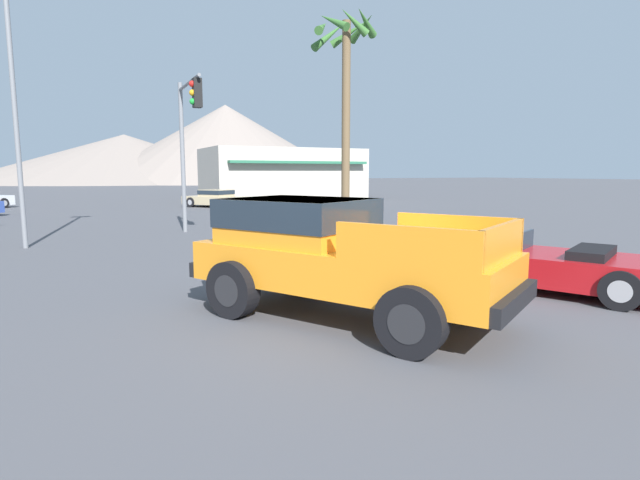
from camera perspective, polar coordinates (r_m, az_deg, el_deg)
ground_plane at (r=8.18m, az=0.50°, el=-8.11°), size 320.00×320.00×0.00m
orange_pickup_truck at (r=7.77m, az=1.21°, el=-1.05°), size 4.13×5.32×1.81m
red_convertible_car at (r=10.53m, az=24.51°, el=-2.74°), size 3.55×4.73×1.06m
parked_car_tan at (r=33.06m, az=-11.86°, el=4.71°), size 3.83×4.43×1.13m
traffic_light_main at (r=18.26m, az=-14.85°, el=12.41°), size 0.38×3.23×5.47m
street_lamp_post at (r=17.31m, az=-31.79°, el=16.34°), size 0.90×0.24×8.73m
palm_tree_short at (r=22.36m, az=2.83°, el=19.10°), size 2.94×2.87×8.96m
storefront_building at (r=42.43m, az=-4.32°, el=7.52°), size 12.66×7.79×4.17m
distant_mountain_range at (r=123.08m, az=-20.28°, el=9.83°), size 117.51×75.94×20.35m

